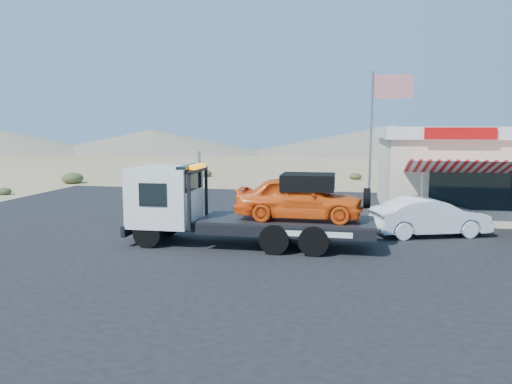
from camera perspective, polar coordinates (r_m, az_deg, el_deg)
ground at (r=16.25m, az=-3.60°, el=-6.49°), size 120.00×120.00×0.00m
asphalt_lot at (r=18.79m, az=4.59°, el=-4.55°), size 32.00×24.00×0.02m
tow_truck at (r=16.40m, az=-1.49°, el=-1.23°), size 7.96×2.36×2.66m
white_sedan at (r=18.99m, az=19.22°, el=-2.68°), size 4.41×2.69×1.37m
jerky_store at (r=25.23m, az=25.73°, el=2.35°), size 10.40×9.97×3.90m
flagpole at (r=19.82m, az=13.69°, el=6.82°), size 1.55×0.10×6.00m
desert_scrub at (r=31.98m, az=-24.48°, el=0.33°), size 29.07×32.62×0.80m
distant_hills at (r=71.76m, az=-0.47°, el=5.84°), size 126.00×48.00×4.20m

